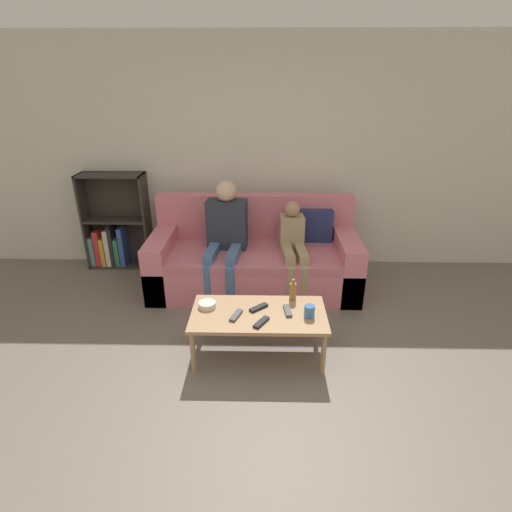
# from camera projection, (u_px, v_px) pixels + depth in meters

# --- Properties ---
(ground_plane) EXTENTS (22.00, 22.00, 0.00)m
(ground_plane) POSITION_uv_depth(u_px,v_px,m) (251.00, 424.00, 2.70)
(ground_plane) COLOR #70665B
(wall_back) EXTENTS (12.00, 0.06, 2.60)m
(wall_back) POSITION_uv_depth(u_px,v_px,m) (258.00, 157.00, 4.59)
(wall_back) COLOR beige
(wall_back) RESTS_ON ground_plane
(couch) EXTENTS (2.20, 0.96, 0.95)m
(couch) POSITION_uv_depth(u_px,v_px,m) (255.00, 260.00, 4.38)
(couch) COLOR #D1707F
(couch) RESTS_ON ground_plane
(bookshelf) EXTENTS (0.76, 0.28, 1.14)m
(bookshelf) POSITION_uv_depth(u_px,v_px,m) (115.00, 231.00, 4.83)
(bookshelf) COLOR #332D28
(bookshelf) RESTS_ON ground_plane
(coffee_table) EXTENTS (1.09, 0.56, 0.40)m
(coffee_table) POSITION_uv_depth(u_px,v_px,m) (259.00, 317.00, 3.23)
(coffee_table) COLOR #A87F56
(coffee_table) RESTS_ON ground_plane
(person_adult) EXTENTS (0.43, 0.68, 1.19)m
(person_adult) POSITION_uv_depth(u_px,v_px,m) (226.00, 229.00, 4.15)
(person_adult) COLOR #476693
(person_adult) RESTS_ON ground_plane
(person_child) EXTENTS (0.29, 0.67, 0.97)m
(person_child) POSITION_uv_depth(u_px,v_px,m) (293.00, 244.00, 4.14)
(person_child) COLOR #9E8966
(person_child) RESTS_ON ground_plane
(cup_near) EXTENTS (0.08, 0.08, 0.10)m
(cup_near) POSITION_uv_depth(u_px,v_px,m) (309.00, 311.00, 3.14)
(cup_near) COLOR #3D70B2
(cup_near) RESTS_ON coffee_table
(tv_remote_0) EXTENTS (0.07, 0.17, 0.02)m
(tv_remote_0) POSITION_uv_depth(u_px,v_px,m) (288.00, 311.00, 3.22)
(tv_remote_0) COLOR #47474C
(tv_remote_0) RESTS_ON coffee_table
(tv_remote_1) EXTENTS (0.16, 0.15, 0.02)m
(tv_remote_1) POSITION_uv_depth(u_px,v_px,m) (259.00, 308.00, 3.27)
(tv_remote_1) COLOR black
(tv_remote_1) RESTS_ON coffee_table
(tv_remote_2) EXTENTS (0.10, 0.18, 0.02)m
(tv_remote_2) POSITION_uv_depth(u_px,v_px,m) (236.00, 315.00, 3.16)
(tv_remote_2) COLOR #47474C
(tv_remote_2) RESTS_ON coffee_table
(tv_remote_3) EXTENTS (0.13, 0.17, 0.02)m
(tv_remote_3) POSITION_uv_depth(u_px,v_px,m) (261.00, 322.00, 3.07)
(tv_remote_3) COLOR black
(tv_remote_3) RESTS_ON coffee_table
(snack_bowl) EXTENTS (0.14, 0.14, 0.05)m
(snack_bowl) POSITION_uv_depth(u_px,v_px,m) (207.00, 305.00, 3.29)
(snack_bowl) COLOR beige
(snack_bowl) RESTS_ON coffee_table
(bottle) EXTENTS (0.06, 0.06, 0.20)m
(bottle) POSITION_uv_depth(u_px,v_px,m) (293.00, 291.00, 3.37)
(bottle) COLOR olive
(bottle) RESTS_ON coffee_table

